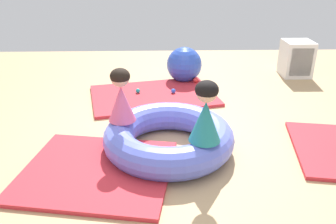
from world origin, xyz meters
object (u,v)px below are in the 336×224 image
at_px(inflatable_cushion, 169,137).
at_px(storage_cube, 297,59).
at_px(play_ball_blue, 173,91).
at_px(exercise_ball_large, 184,65).
at_px(child_in_pink, 121,96).
at_px(play_ball_red, 196,80).
at_px(play_ball_yellow, 136,151).
at_px(child_in_teal, 206,112).
at_px(play_ball_teal, 138,91).

bearing_deg(inflatable_cushion, storage_cube, 47.56).
height_order(play_ball_blue, exercise_ball_large, exercise_ball_large).
height_order(child_in_pink, play_ball_red, child_in_pink).
bearing_deg(play_ball_yellow, play_ball_blue, 75.47).
distance_m(child_in_pink, play_ball_yellow, 0.55).
relative_size(play_ball_red, play_ball_blue, 1.25).
bearing_deg(child_in_teal, play_ball_blue, -78.97).
height_order(play_ball_teal, play_ball_blue, play_ball_blue).
xyz_separation_m(play_ball_blue, exercise_ball_large, (0.19, 0.60, 0.19)).
height_order(child_in_pink, play_ball_blue, child_in_pink).
height_order(child_in_teal, play_ball_red, child_in_teal).
bearing_deg(child_in_teal, play_ball_teal, -64.74).
bearing_deg(storage_cube, play_ball_blue, -157.63).
bearing_deg(child_in_pink, play_ball_yellow, -179.90).
bearing_deg(play_ball_blue, play_ball_yellow, -104.53).
bearing_deg(inflatable_cushion, play_ball_teal, 104.17).
bearing_deg(storage_cube, play_ball_teal, -162.18).
bearing_deg(play_ball_yellow, inflatable_cushion, 25.68).
distance_m(inflatable_cushion, play_ball_blue, 1.49).
height_order(child_in_pink, play_ball_teal, child_in_pink).
bearing_deg(storage_cube, play_ball_red, -166.24).
relative_size(play_ball_red, storage_cube, 0.14).
relative_size(play_ball_red, exercise_ball_large, 0.15).
bearing_deg(inflatable_cushion, child_in_pink, 168.93).
distance_m(play_ball_blue, storage_cube, 2.18).
height_order(inflatable_cushion, exercise_ball_large, exercise_ball_large).
bearing_deg(play_ball_yellow, storage_cube, 45.41).
xyz_separation_m(exercise_ball_large, storage_cube, (1.81, 0.22, 0.01)).
bearing_deg(exercise_ball_large, child_in_teal, -89.90).
bearing_deg(child_in_pink, play_ball_blue, -51.96).
relative_size(child_in_teal, storage_cube, 0.99).
xyz_separation_m(child_in_pink, play_ball_red, (0.92, 1.82, -0.48)).
relative_size(exercise_ball_large, storage_cube, 0.95).
height_order(play_ball_red, play_ball_yellow, play_ball_yellow).
height_order(play_ball_teal, storage_cube, storage_cube).
bearing_deg(child_in_teal, inflatable_cushion, -43.65).
distance_m(inflatable_cushion, child_in_pink, 0.62).
distance_m(play_ball_yellow, storage_cube, 3.47).
relative_size(inflatable_cushion, play_ball_teal, 20.85).
bearing_deg(child_in_pink, play_ball_teal, -32.92).
bearing_deg(play_ball_teal, play_ball_blue, -2.62).
relative_size(play_ball_yellow, storage_cube, 0.15).
height_order(child_in_teal, play_ball_yellow, child_in_teal).
bearing_deg(play_ball_blue, inflatable_cushion, -94.24).
distance_m(inflatable_cushion, play_ball_red, 1.97).
relative_size(child_in_teal, exercise_ball_large, 1.03).
distance_m(inflatable_cushion, play_ball_teal, 1.56).
distance_m(inflatable_cushion, exercise_ball_large, 2.12).
height_order(child_in_teal, exercise_ball_large, child_in_teal).
bearing_deg(child_in_pink, inflatable_cushion, -131.08).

